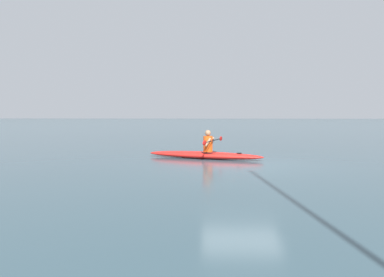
# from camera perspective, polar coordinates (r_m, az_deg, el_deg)

# --- Properties ---
(ground_plane) EXTENTS (160.00, 160.00, 0.00)m
(ground_plane) POSITION_cam_1_polar(r_m,az_deg,el_deg) (11.78, 7.74, -4.13)
(ground_plane) COLOR #334C56
(kayak) EXTENTS (4.31, 1.90, 0.25)m
(kayak) POSITION_cam_1_polar(r_m,az_deg,el_deg) (13.32, 1.91, -2.58)
(kayak) COLOR red
(kayak) RESTS_ON ground
(kayaker) EXTENTS (0.78, 2.39, 0.78)m
(kayaker) POSITION_cam_1_polar(r_m,az_deg,el_deg) (13.22, 2.59, -0.58)
(kayaker) COLOR #E04C14
(kayaker) RESTS_ON kayak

